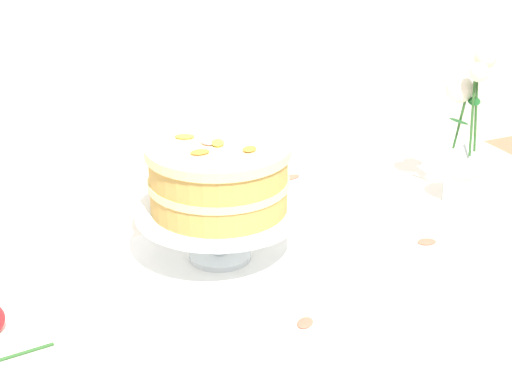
% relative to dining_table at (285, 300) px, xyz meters
% --- Properties ---
extents(dining_table, '(1.40, 1.00, 0.74)m').
position_rel_dining_table_xyz_m(dining_table, '(0.00, 0.00, 0.00)').
color(dining_table, white).
rests_on(dining_table, ground).
extents(linen_napkin, '(0.37, 0.37, 0.00)m').
position_rel_dining_table_xyz_m(linen_napkin, '(-0.11, 0.04, 0.09)').
color(linen_napkin, white).
rests_on(linen_napkin, dining_table).
extents(cake_stand, '(0.29, 0.29, 0.10)m').
position_rel_dining_table_xyz_m(cake_stand, '(-0.11, 0.04, 0.18)').
color(cake_stand, silver).
rests_on(cake_stand, linen_napkin).
extents(layer_cake, '(0.24, 0.24, 0.12)m').
position_rel_dining_table_xyz_m(layer_cake, '(-0.11, 0.04, 0.25)').
color(layer_cake, tan).
rests_on(layer_cake, cake_stand).
extents(flower_vase, '(0.09, 0.10, 0.32)m').
position_rel_dining_table_xyz_m(flower_vase, '(0.43, 0.07, 0.21)').
color(flower_vase, silver).
rests_on(flower_vase, dining_table).
extents(loose_petal_0, '(0.04, 0.03, 0.00)m').
position_rel_dining_table_xyz_m(loose_petal_0, '(0.26, -0.06, 0.09)').
color(loose_petal_0, '#E56B51').
rests_on(loose_petal_0, dining_table).
extents(loose_petal_1, '(0.04, 0.04, 0.00)m').
position_rel_dining_table_xyz_m(loose_petal_1, '(-0.07, -0.21, 0.09)').
color(loose_petal_1, '#E56B51').
rests_on(loose_petal_1, dining_table).
extents(loose_petal_2, '(0.05, 0.03, 0.00)m').
position_rel_dining_table_xyz_m(loose_petal_2, '(0.17, 0.31, 0.09)').
color(loose_petal_2, '#E56B51').
rests_on(loose_petal_2, dining_table).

